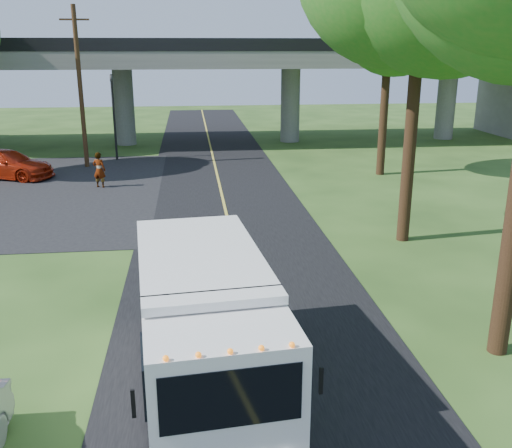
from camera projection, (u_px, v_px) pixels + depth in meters
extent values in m
plane|color=#264318|center=(268.00, 392.00, 11.68)|extent=(120.00, 120.00, 0.00)
cube|color=black|center=(232.00, 237.00, 21.17)|extent=(7.00, 90.00, 0.02)
cube|color=gold|center=(232.00, 236.00, 21.16)|extent=(0.12, 90.00, 0.01)
cube|color=slate|center=(207.00, 58.00, 40.25)|extent=(50.00, 9.00, 1.20)
cube|color=black|center=(209.00, 45.00, 35.81)|extent=(50.00, 0.25, 0.80)
cube|color=black|center=(205.00, 45.00, 44.16)|extent=(50.00, 0.25, 0.80)
cylinder|color=slate|center=(124.00, 107.00, 40.57)|extent=(1.40, 1.40, 5.40)
cylinder|color=slate|center=(290.00, 105.00, 41.89)|extent=(1.40, 1.40, 5.40)
cylinder|color=slate|center=(446.00, 103.00, 43.21)|extent=(1.40, 1.40, 5.40)
cylinder|color=black|center=(114.00, 118.00, 34.91)|extent=(0.14, 0.14, 5.20)
imported|color=black|center=(112.00, 84.00, 34.32)|extent=(0.18, 0.22, 1.10)
cylinder|color=#472D19|center=(80.00, 89.00, 32.29)|extent=(0.26, 0.26, 9.00)
cube|color=#472D19|center=(74.00, 19.00, 31.19)|extent=(1.60, 0.10, 0.10)
cylinder|color=#382314|center=(411.00, 135.00, 19.76)|extent=(0.44, 0.44, 7.70)
cylinder|color=#382314|center=(384.00, 114.00, 30.66)|extent=(0.44, 0.44, 6.65)
sphere|color=#246F1D|center=(390.00, 18.00, 29.21)|extent=(5.58, 5.58, 5.58)
sphere|color=#246F1D|center=(403.00, 11.00, 28.79)|extent=(4.96, 4.96, 4.96)
cube|color=white|center=(200.00, 298.00, 12.03)|extent=(2.82, 4.62, 2.26)
cube|color=white|center=(222.00, 384.00, 9.16)|extent=(2.57, 2.03, 2.06)
cube|color=black|center=(231.00, 398.00, 8.24)|extent=(2.11, 0.28, 0.95)
cube|color=white|center=(204.00, 366.00, 12.07)|extent=(2.95, 6.02, 0.18)
cylinder|color=black|center=(161.00, 443.00, 9.48)|extent=(0.37, 0.93, 0.90)
cylinder|color=black|center=(280.00, 427.00, 9.88)|extent=(0.37, 0.93, 0.90)
cylinder|color=black|center=(151.00, 327.00, 13.41)|extent=(0.37, 0.93, 0.90)
cylinder|color=black|center=(237.00, 319.00, 13.82)|extent=(0.37, 0.93, 0.90)
imported|color=#9B1E09|center=(7.00, 164.00, 30.56)|extent=(5.53, 3.75, 1.49)
imported|color=gray|center=(99.00, 170.00, 28.39)|extent=(0.76, 0.63, 1.80)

